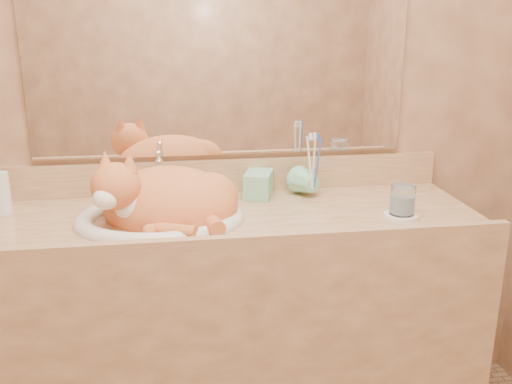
{
  "coord_description": "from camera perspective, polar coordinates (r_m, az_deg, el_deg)",
  "views": [
    {
      "loc": [
        -0.17,
        -1.0,
        1.46
      ],
      "look_at": [
        0.08,
        0.7,
        0.93
      ],
      "focal_mm": 40.0,
      "sensor_mm": 36.0,
      "label": 1
    }
  ],
  "objects": [
    {
      "name": "wall_back",
      "position": [
        2.01,
        -3.54,
        11.12
      ],
      "size": [
        2.4,
        0.02,
        2.5
      ],
      "primitive_type": "cube",
      "color": "brown",
      "rests_on": "ground"
    },
    {
      "name": "vanity_counter",
      "position": [
        2.01,
        -2.39,
        -13.79
      ],
      "size": [
        1.6,
        0.55,
        0.85
      ],
      "primitive_type": null,
      "color": "#916541",
      "rests_on": "floor"
    },
    {
      "name": "mirror",
      "position": [
        1.99,
        -3.58,
        15.09
      ],
      "size": [
        1.3,
        0.02,
        0.8
      ],
      "primitive_type": "cube",
      "color": "white",
      "rests_on": "wall_back"
    },
    {
      "name": "sink_basin",
      "position": [
        1.78,
        -9.67,
        -0.42
      ],
      "size": [
        0.53,
        0.45,
        0.16
      ],
      "primitive_type": null,
      "rotation": [
        0.0,
        0.0,
        -0.05
      ],
      "color": "white",
      "rests_on": "vanity_counter"
    },
    {
      "name": "faucet",
      "position": [
        1.97,
        -9.59,
        1.32
      ],
      "size": [
        0.06,
        0.12,
        0.16
      ],
      "primitive_type": null,
      "rotation": [
        0.0,
        0.0,
        -0.21
      ],
      "color": "white",
      "rests_on": "vanity_counter"
    },
    {
      "name": "cat",
      "position": [
        1.79,
        -9.32,
        -0.55
      ],
      "size": [
        0.52,
        0.47,
        0.24
      ],
      "primitive_type": null,
      "rotation": [
        0.0,
        0.0,
        -0.31
      ],
      "color": "#CB5F2F",
      "rests_on": "sink_basin"
    },
    {
      "name": "soap_dispenser",
      "position": [
        1.93,
        -0.06,
        1.82
      ],
      "size": [
        0.11,
        0.12,
        0.2
      ],
      "primitive_type": "imported",
      "rotation": [
        0.0,
        0.0,
        -0.31
      ],
      "color": "#80CDA3",
      "rests_on": "vanity_counter"
    },
    {
      "name": "toothbrush_cup",
      "position": [
        1.99,
        5.75,
        0.61
      ],
      "size": [
        0.13,
        0.13,
        0.09
      ],
      "primitive_type": "imported",
      "rotation": [
        0.0,
        0.0,
        0.43
      ],
      "color": "#80CDA3",
      "rests_on": "vanity_counter"
    },
    {
      "name": "toothbrushes",
      "position": [
        1.97,
        5.83,
        3.18
      ],
      "size": [
        0.04,
        0.04,
        0.24
      ],
      "primitive_type": null,
      "color": "white",
      "rests_on": "toothbrush_cup"
    },
    {
      "name": "saucer",
      "position": [
        1.87,
        14.32,
        -2.27
      ],
      "size": [
        0.11,
        0.11,
        0.01
      ],
      "primitive_type": "cylinder",
      "color": "white",
      "rests_on": "vanity_counter"
    },
    {
      "name": "water_glass",
      "position": [
        1.86,
        14.43,
        -0.76
      ],
      "size": [
        0.08,
        0.08,
        0.09
      ],
      "primitive_type": "cylinder",
      "color": "white",
      "rests_on": "saucer"
    },
    {
      "name": "lotion_bottle",
      "position": [
        2.01,
        -24.12,
        -0.08
      ],
      "size": [
        0.06,
        0.06,
        0.13
      ],
      "primitive_type": "cylinder",
      "color": "white",
      "rests_on": "vanity_counter"
    }
  ]
}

